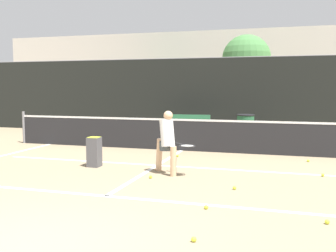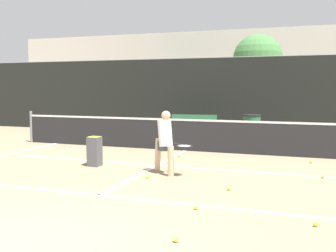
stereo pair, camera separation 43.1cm
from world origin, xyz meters
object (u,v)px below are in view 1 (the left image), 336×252
(ball_hopper, at_px, (94,151))
(parked_car, at_px, (195,115))
(trash_bin, at_px, (245,128))
(courtside_bench, at_px, (187,125))
(player_practicing, at_px, (167,140))

(ball_hopper, relative_size, parked_car, 0.16)
(trash_bin, distance_m, parked_car, 5.18)
(ball_hopper, height_order, courtside_bench, courtside_bench)
(courtside_bench, bearing_deg, player_practicing, -88.16)
(ball_hopper, height_order, trash_bin, trash_bin)
(player_practicing, distance_m, courtside_bench, 6.14)
(player_practicing, height_order, courtside_bench, player_practicing)
(trash_bin, bearing_deg, courtside_bench, 174.95)
(courtside_bench, bearing_deg, trash_bin, -13.05)
(courtside_bench, xyz_separation_m, trash_bin, (2.15, -0.19, -0.00))
(trash_bin, relative_size, parked_car, 0.21)
(player_practicing, height_order, ball_hopper, player_practicing)
(player_practicing, relative_size, trash_bin, 1.49)
(courtside_bench, xyz_separation_m, parked_car, (-0.65, 4.17, 0.10))
(player_practicing, distance_m, parked_car, 10.35)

